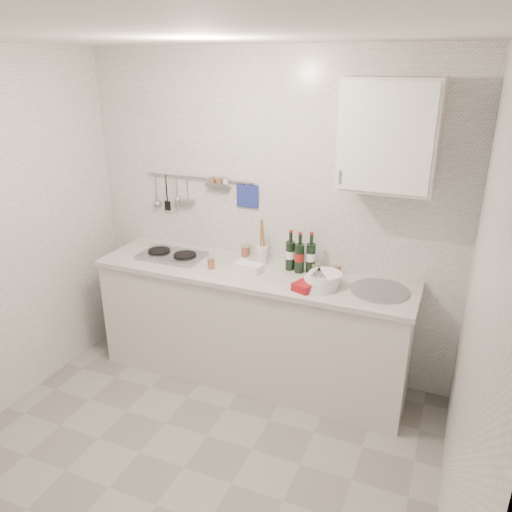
{
  "coord_description": "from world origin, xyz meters",
  "views": [
    {
      "loc": [
        1.37,
        -2.07,
        2.38
      ],
      "look_at": [
        0.12,
        0.9,
        1.13
      ],
      "focal_mm": 35.0,
      "sensor_mm": 36.0,
      "label": 1
    }
  ],
  "objects": [
    {
      "name": "ceiling",
      "position": [
        0.0,
        0.0,
        2.5
      ],
      "size": [
        3.0,
        3.0,
        0.0
      ],
      "primitive_type": "plane",
      "rotation": [
        3.14,
        0.0,
        0.0
      ],
      "color": "silver",
      "rests_on": "back_wall"
    },
    {
      "name": "jar_b",
      "position": [
        0.61,
        1.28,
        0.96
      ],
      "size": [
        0.06,
        0.06,
        0.07
      ],
      "rotation": [
        0.0,
        0.0,
        0.38
      ],
      "color": "brown",
      "rests_on": "counter"
    },
    {
      "name": "butter_dish",
      "position": [
        -0.02,
        1.07,
        0.95
      ],
      "size": [
        0.23,
        0.15,
        0.06
      ],
      "primitive_type": "cube",
      "rotation": [
        0.0,
        0.0,
        -0.19
      ],
      "color": "white",
      "rests_on": "counter"
    },
    {
      "name": "plate_stack_sink",
      "position": [
        0.56,
        1.01,
        0.97
      ],
      "size": [
        0.3,
        0.28,
        0.11
      ],
      "rotation": [
        0.0,
        0.0,
        0.23
      ],
      "color": "white",
      "rests_on": "counter"
    },
    {
      "name": "wall_cabinet",
      "position": [
        0.9,
        1.22,
        1.95
      ],
      "size": [
        0.6,
        0.38,
        0.7
      ],
      "color": "beige",
      "rests_on": "back_wall"
    },
    {
      "name": "jar_d",
      "position": [
        -0.3,
        1.01,
        0.97
      ],
      "size": [
        0.06,
        0.06,
        0.09
      ],
      "rotation": [
        0.0,
        0.0,
        -0.2
      ],
      "color": "brown",
      "rests_on": "counter"
    },
    {
      "name": "back_wall",
      "position": [
        0.0,
        1.4,
        1.25
      ],
      "size": [
        3.0,
        0.02,
        2.5
      ],
      "primitive_type": "cube",
      "color": "silver",
      "rests_on": "floor"
    },
    {
      "name": "jar_a",
      "position": [
        -0.17,
        1.35,
        0.96
      ],
      "size": [
        0.07,
        0.07,
        0.09
      ],
      "rotation": [
        0.0,
        0.0,
        -0.01
      ],
      "color": "brown",
      "rests_on": "counter"
    },
    {
      "name": "wall_right",
      "position": [
        1.5,
        0.0,
        1.25
      ],
      "size": [
        0.02,
        2.8,
        2.5
      ],
      "primitive_type": "cube",
      "color": "silver",
      "rests_on": "floor"
    },
    {
      "name": "wine_bottles",
      "position": [
        0.33,
        1.23,
        1.07
      ],
      "size": [
        0.23,
        0.11,
        0.31
      ],
      "rotation": [
        0.0,
        0.0,
        0.08
      ],
      "color": "black",
      "rests_on": "counter"
    },
    {
      "name": "utensil_crock",
      "position": [
        0.01,
        1.27,
        1.0
      ],
      "size": [
        0.09,
        0.09,
        0.36
      ],
      "rotation": [
        0.0,
        0.0,
        -0.06
      ],
      "color": "white",
      "rests_on": "counter"
    },
    {
      "name": "jar_c",
      "position": [
        0.45,
        1.23,
        0.96
      ],
      "size": [
        0.06,
        0.06,
        0.08
      ],
      "rotation": [
        0.0,
        0.0,
        -0.31
      ],
      "color": "brown",
      "rests_on": "counter"
    },
    {
      "name": "strawberry_punnet",
      "position": [
        0.47,
        0.91,
        0.95
      ],
      "size": [
        0.17,
        0.17,
        0.05
      ],
      "primitive_type": "cube",
      "rotation": [
        0.0,
        0.0,
        -0.37
      ],
      "color": "#A41219",
      "rests_on": "counter"
    },
    {
      "name": "wall_rail",
      "position": [
        -0.6,
        1.37,
        1.43
      ],
      "size": [
        0.98,
        0.09,
        0.34
      ],
      "color": "#93969B",
      "rests_on": "back_wall"
    },
    {
      "name": "plate_stack_hob",
      "position": [
        -0.6,
        1.08,
        0.93
      ],
      "size": [
        0.23,
        0.23,
        0.02
      ],
      "rotation": [
        0.0,
        0.0,
        -0.39
      ],
      "color": "#4F77B5",
      "rests_on": "counter"
    },
    {
      "name": "counter",
      "position": [
        0.01,
        1.1,
        0.43
      ],
      "size": [
        2.44,
        0.64,
        0.96
      ],
      "color": "beige",
      "rests_on": "floor"
    },
    {
      "name": "floor",
      "position": [
        0.0,
        0.0,
        0.0
      ],
      "size": [
        3.0,
        3.0,
        0.0
      ],
      "primitive_type": "plane",
      "color": "slate",
      "rests_on": "ground"
    }
  ]
}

